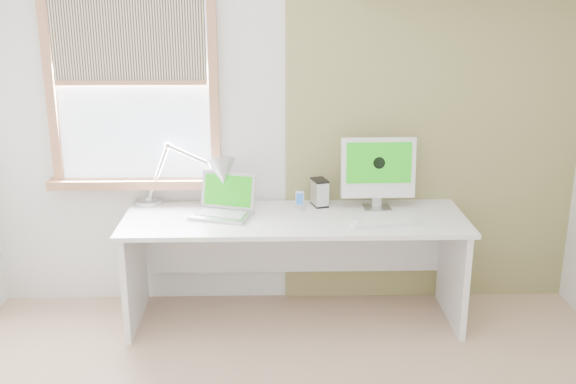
{
  "coord_description": "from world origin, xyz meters",
  "views": [
    {
      "loc": [
        -0.09,
        -2.65,
        2.14
      ],
      "look_at": [
        0.0,
        1.05,
        1.0
      ],
      "focal_mm": 41.53,
      "sensor_mm": 36.0,
      "label": 1
    }
  ],
  "objects_px": {
    "desk_lamp": "(208,175)",
    "desk": "(294,242)",
    "laptop": "(224,204)",
    "imac": "(378,169)",
    "external_drive": "(319,192)"
  },
  "relations": [
    {
      "from": "desk_lamp",
      "to": "desk",
      "type": "bearing_deg",
      "value": -13.87
    },
    {
      "from": "laptop",
      "to": "imac",
      "type": "relative_size",
      "value": 0.9
    },
    {
      "from": "desk",
      "to": "desk_lamp",
      "type": "height_order",
      "value": "desk_lamp"
    },
    {
      "from": "imac",
      "to": "desk",
      "type": "bearing_deg",
      "value": -168.8
    },
    {
      "from": "imac",
      "to": "external_drive",
      "type": "bearing_deg",
      "value": 170.38
    },
    {
      "from": "desk",
      "to": "desk_lamp",
      "type": "relative_size",
      "value": 2.96
    },
    {
      "from": "desk",
      "to": "external_drive",
      "type": "bearing_deg",
      "value": 44.91
    },
    {
      "from": "imac",
      "to": "desk_lamp",
      "type": "bearing_deg",
      "value": 178.44
    },
    {
      "from": "laptop",
      "to": "external_drive",
      "type": "xyz_separation_m",
      "value": [
        0.63,
        0.16,
        0.03
      ]
    },
    {
      "from": "desk",
      "to": "imac",
      "type": "bearing_deg",
      "value": 11.2
    },
    {
      "from": "desk",
      "to": "desk_lamp",
      "type": "distance_m",
      "value": 0.72
    },
    {
      "from": "desk_lamp",
      "to": "laptop",
      "type": "relative_size",
      "value": 1.69
    },
    {
      "from": "external_drive",
      "to": "desk",
      "type": "bearing_deg",
      "value": -135.09
    },
    {
      "from": "external_drive",
      "to": "imac",
      "type": "relative_size",
      "value": 0.37
    },
    {
      "from": "desk",
      "to": "laptop",
      "type": "xyz_separation_m",
      "value": [
        -0.46,
        0.01,
        0.26
      ]
    }
  ]
}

